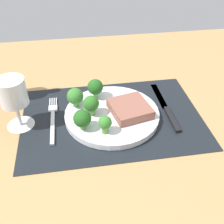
% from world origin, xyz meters
% --- Properties ---
extents(ground_plane, '(1.40, 1.10, 0.03)m').
position_xyz_m(ground_plane, '(0.00, 0.00, -0.01)').
color(ground_plane, tan).
extents(placemat, '(0.48, 0.33, 0.00)m').
position_xyz_m(placemat, '(0.00, 0.00, 0.00)').
color(placemat, black).
rests_on(placemat, ground_plane).
extents(plate, '(0.25, 0.25, 0.02)m').
position_xyz_m(plate, '(0.00, 0.00, 0.01)').
color(plate, silver).
rests_on(plate, placemat).
extents(steak, '(0.11, 0.12, 0.02)m').
position_xyz_m(steak, '(0.05, -0.01, 0.03)').
color(steak, '#8C5647').
rests_on(steak, plate).
extents(broccoli_near_steak, '(0.04, 0.04, 0.05)m').
position_xyz_m(broccoli_near_steak, '(-0.05, 0.00, 0.05)').
color(broccoli_near_steak, '#6B994C').
rests_on(broccoli_near_steak, plate).
extents(broccoli_near_fork, '(0.04, 0.04, 0.05)m').
position_xyz_m(broccoli_near_fork, '(-0.08, -0.05, 0.05)').
color(broccoli_near_fork, '#6B994C').
rests_on(broccoli_near_fork, plate).
extents(broccoli_center, '(0.04, 0.04, 0.06)m').
position_xyz_m(broccoli_center, '(-0.04, 0.07, 0.05)').
color(broccoli_center, '#6B994C').
rests_on(broccoli_center, plate).
extents(broccoli_back_left, '(0.04, 0.04, 0.05)m').
position_xyz_m(broccoli_back_left, '(-0.09, 0.04, 0.05)').
color(broccoli_back_left, '#6B994C').
rests_on(broccoli_back_left, plate).
extents(broccoli_front_edge, '(0.03, 0.03, 0.05)m').
position_xyz_m(broccoli_front_edge, '(-0.03, -0.08, 0.05)').
color(broccoli_front_edge, '#5B8942').
rests_on(broccoli_front_edge, plate).
extents(fork, '(0.02, 0.19, 0.01)m').
position_xyz_m(fork, '(-0.16, 0.01, 0.01)').
color(fork, silver).
rests_on(fork, placemat).
extents(knife, '(0.02, 0.23, 0.01)m').
position_xyz_m(knife, '(0.15, 0.01, 0.01)').
color(knife, black).
rests_on(knife, placemat).
extents(wine_glass, '(0.07, 0.07, 0.14)m').
position_xyz_m(wine_glass, '(-0.24, 0.01, 0.09)').
color(wine_glass, silver).
rests_on(wine_glass, ground_plane).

